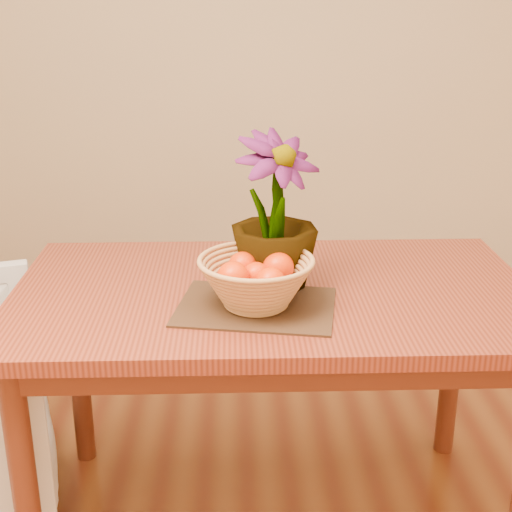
{
  "coord_description": "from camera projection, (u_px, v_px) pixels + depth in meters",
  "views": [
    {
      "loc": [
        -0.1,
        -1.48,
        1.48
      ],
      "look_at": [
        -0.05,
        0.17,
        0.89
      ],
      "focal_mm": 50.0,
      "sensor_mm": 36.0,
      "label": 1
    }
  ],
  "objects": [
    {
      "name": "wall_back",
      "position": [
        253.0,
        28.0,
        3.55
      ],
      "size": [
        4.0,
        0.02,
        2.7
      ],
      "primitive_type": "cube",
      "color": "beige",
      "rests_on": "floor"
    },
    {
      "name": "table",
      "position": [
        273.0,
        318.0,
        1.95
      ],
      "size": [
        1.4,
        0.8,
        0.75
      ],
      "color": "maroon",
      "rests_on": "floor"
    },
    {
      "name": "placemat",
      "position": [
        256.0,
        307.0,
        1.8
      ],
      "size": [
        0.44,
        0.36,
        0.01
      ],
      "primitive_type": "cube",
      "rotation": [
        0.0,
        0.0,
        -0.17
      ],
      "color": "#372214",
      "rests_on": "table"
    },
    {
      "name": "wicker_basket",
      "position": [
        256.0,
        284.0,
        1.78
      ],
      "size": [
        0.29,
        0.29,
        0.12
      ],
      "color": "tan",
      "rests_on": "placemat"
    },
    {
      "name": "orange_pile",
      "position": [
        256.0,
        273.0,
        1.77
      ],
      "size": [
        0.19,
        0.19,
        0.08
      ],
      "rotation": [
        0.0,
        0.0,
        -0.09
      ],
      "color": "#F42F03",
      "rests_on": "wicker_basket"
    },
    {
      "name": "potted_plant",
      "position": [
        274.0,
        213.0,
        1.86
      ],
      "size": [
        0.33,
        0.33,
        0.42
      ],
      "primitive_type": "imported",
      "rotation": [
        0.0,
        0.0,
        0.61
      ],
      "color": "#184814",
      "rests_on": "table"
    }
  ]
}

